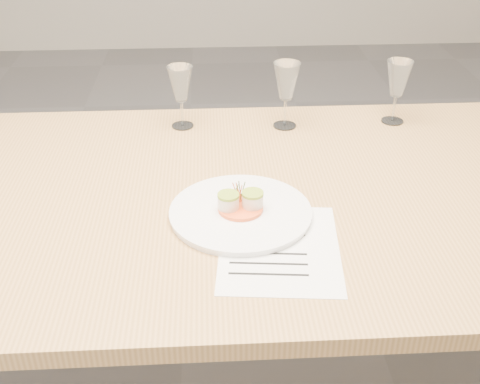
{
  "coord_description": "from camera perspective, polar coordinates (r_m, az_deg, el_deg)",
  "views": [
    {
      "loc": [
        0.11,
        -1.23,
        1.49
      ],
      "look_at": [
        0.18,
        -0.09,
        0.8
      ],
      "focal_mm": 45.0,
      "sensor_mm": 36.0,
      "label": 1
    }
  ],
  "objects": [
    {
      "name": "dining_table",
      "position": [
        1.47,
        -7.02,
        -2.32
      ],
      "size": [
        2.4,
        1.0,
        0.75
      ],
      "color": "tan",
      "rests_on": "ground"
    },
    {
      "name": "dinner_plate",
      "position": [
        1.34,
        0.07,
        -1.84
      ],
      "size": [
        0.32,
        0.32,
        0.08
      ],
      "rotation": [
        0.0,
        0.0,
        -0.06
      ],
      "color": "white",
      "rests_on": "dining_table"
    },
    {
      "name": "recipe_sheet",
      "position": [
        1.25,
        3.72,
        -5.27
      ],
      "size": [
        0.27,
        0.33,
        0.0
      ],
      "rotation": [
        0.0,
        0.0,
        -0.1
      ],
      "color": "white",
      "rests_on": "dining_table"
    },
    {
      "name": "wine_glass_1",
      "position": [
        1.72,
        -5.66,
        10.04
      ],
      "size": [
        0.07,
        0.07,
        0.18
      ],
      "color": "white",
      "rests_on": "dining_table"
    },
    {
      "name": "wine_glass_2",
      "position": [
        1.71,
        4.42,
        10.29
      ],
      "size": [
        0.08,
        0.08,
        0.19
      ],
      "color": "white",
      "rests_on": "dining_table"
    },
    {
      "name": "wine_glass_3",
      "position": [
        1.8,
        14.76,
        10.24
      ],
      "size": [
        0.07,
        0.07,
        0.19
      ],
      "color": "white",
      "rests_on": "dining_table"
    }
  ]
}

